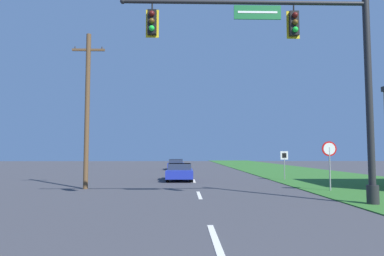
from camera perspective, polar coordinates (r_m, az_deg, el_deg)
grass_verge_right at (r=33.91m, az=18.10°, el=-7.23°), size 10.00×110.00×0.04m
road_center_line at (r=24.03m, az=0.34°, el=-8.81°), size 0.16×34.80×0.01m
signal_mast at (r=14.10m, az=19.04°, el=9.70°), size 9.80×0.47×8.62m
car_ahead at (r=24.66m, az=-2.07°, el=-7.30°), size 1.84×4.57×1.19m
far_car at (r=40.63m, az=-2.70°, el=-6.07°), size 1.82×4.39×1.19m
stop_sign at (r=18.97m, az=21.93°, el=-4.13°), size 0.76×0.07×2.50m
route_sign_post at (r=25.70m, az=15.13°, el=-4.97°), size 0.55×0.06×2.03m
utility_pole_near at (r=19.78m, az=-17.07°, el=3.29°), size 1.80×0.26×8.61m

